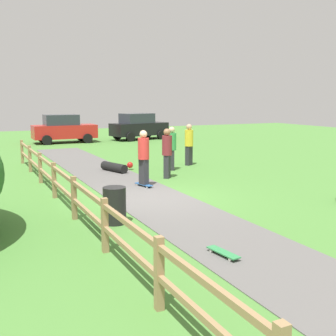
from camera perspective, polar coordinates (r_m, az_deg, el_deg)
ground_plane at (r=13.00m, az=-2.50°, el=-4.06°), size 60.00×60.00×0.00m
asphalt_path at (r=13.00m, az=-2.50°, el=-4.02°), size 2.40×28.00×0.02m
wooden_fence at (r=12.10m, az=-13.93°, el=-2.11°), size 0.12×18.12×1.10m
trash_bin at (r=10.40m, az=-7.19°, el=-5.00°), size 0.56×0.56×0.90m
skater_riding at (r=14.43m, az=-3.30°, el=1.74°), size 0.46×0.82×1.93m
skater_fallen at (r=17.71m, az=-7.08°, el=0.14°), size 1.31×1.47×0.36m
skateboard_loose at (r=8.38m, az=7.42°, el=-11.17°), size 0.30×0.82×0.08m
bystander_maroon at (r=16.04m, az=-0.13°, el=2.34°), size 0.54×0.54×1.89m
bystander_yellow at (r=19.20m, az=2.83°, el=3.45°), size 0.51×0.51×1.87m
bystander_green at (r=17.85m, az=0.50°, el=2.94°), size 0.50×0.50×1.84m
parked_car_black at (r=31.39m, az=-3.96°, el=5.58°), size 4.46×2.66×1.92m
parked_car_red at (r=29.82m, az=-13.84°, el=5.14°), size 4.20×2.00×1.92m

